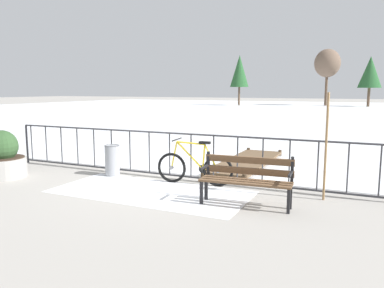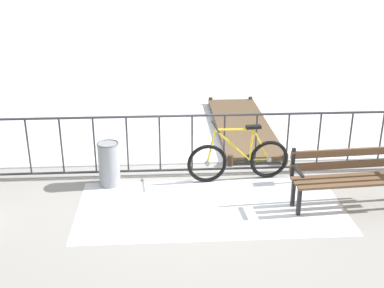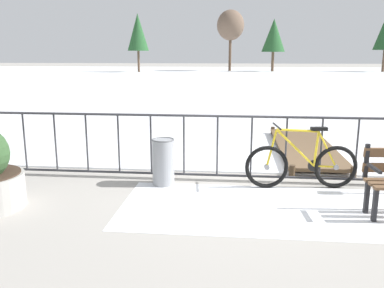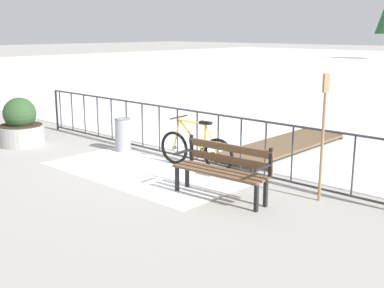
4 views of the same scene
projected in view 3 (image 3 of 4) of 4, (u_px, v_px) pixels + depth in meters
name	position (u px, v px, depth m)	size (l,w,h in m)	color
ground_plane	(250.00, 181.00, 6.61)	(160.00, 160.00, 0.00)	#9E9991
frozen_pond	(238.00, 78.00, 34.18)	(80.00, 56.00, 0.03)	white
snow_patch	(269.00, 208.00, 5.42)	(3.95, 1.85, 0.01)	white
railing_fence	(251.00, 147.00, 6.49)	(9.06, 0.06, 1.07)	#38383D
bicycle_near_railing	(302.00, 165.00, 6.19)	(1.71, 0.52, 0.97)	black
trash_bin	(163.00, 162.00, 6.35)	(0.35, 0.35, 0.73)	gray
wooden_dock	(305.00, 146.00, 8.52)	(1.10, 3.73, 0.20)	brown
tree_far_west	(274.00, 36.00, 45.60)	(2.62, 2.62, 5.79)	brown
tree_centre	(138.00, 32.00, 44.11)	(2.31, 2.31, 6.23)	brown
tree_east_mid	(231.00, 25.00, 46.92)	(3.12, 3.12, 6.92)	brown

